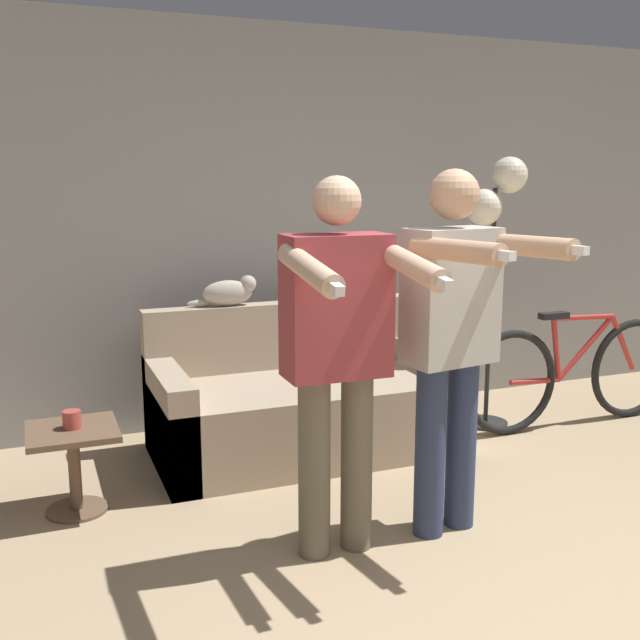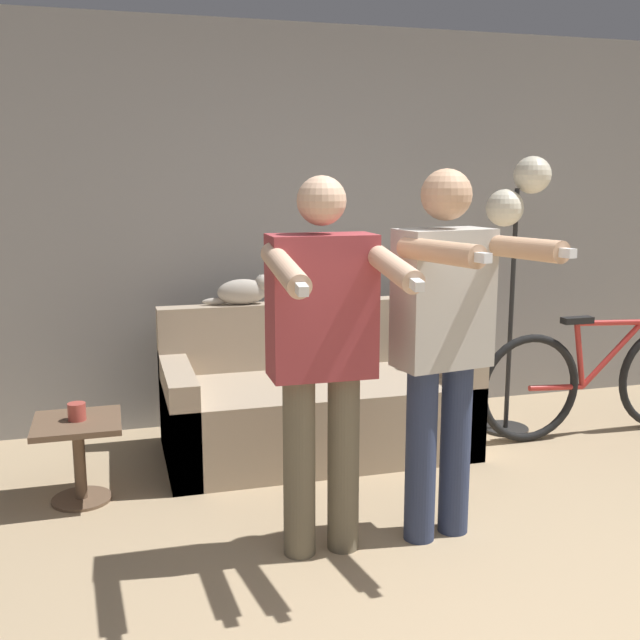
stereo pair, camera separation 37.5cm
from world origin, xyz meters
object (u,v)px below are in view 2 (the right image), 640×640
at_px(cat, 244,291).
at_px(side_table, 78,443).
at_px(bicycle, 599,380).
at_px(floor_lamp, 517,214).
at_px(couch, 315,405).
at_px(person_left, 323,344).
at_px(person_right, 445,332).
at_px(cup, 77,412).

relative_size(cat, side_table, 0.99).
relative_size(cat, bicycle, 0.25).
bearing_deg(floor_lamp, couch, 179.76).
xyz_separation_m(person_left, cat, (-0.05, 1.57, -0.00)).
bearing_deg(person_right, floor_lamp, 40.41).
relative_size(floor_lamp, cup, 19.77).
distance_m(person_right, cat, 1.68).
bearing_deg(cup, person_right, -28.16).
height_order(couch, floor_lamp, floor_lamp).
height_order(person_right, cat, person_right).
height_order(person_right, floor_lamp, floor_lamp).
relative_size(person_left, cup, 18.44).
distance_m(person_right, cup, 1.88).
bearing_deg(floor_lamp, side_table, -171.85).
relative_size(cat, cup, 4.81).
bearing_deg(bicycle, couch, 172.87).
distance_m(couch, floor_lamp, 1.72).
relative_size(cat, floor_lamp, 0.24).
xyz_separation_m(cup, bicycle, (3.16, 0.16, -0.12)).
xyz_separation_m(person_right, floor_lamp, (1.05, 1.23, 0.44)).
bearing_deg(bicycle, person_right, -147.13).
height_order(cat, floor_lamp, floor_lamp).
bearing_deg(bicycle, floor_lamp, 156.59).
distance_m(person_right, side_table, 1.93).
distance_m(cat, side_table, 1.38).
height_order(person_left, bicycle, person_left).
bearing_deg(person_left, side_table, 141.57).
bearing_deg(cup, side_table, -139.15).
bearing_deg(couch, floor_lamp, -0.24).
relative_size(person_left, bicycle, 0.98).
bearing_deg(couch, cup, -164.12).
distance_m(side_table, bicycle, 3.17).
bearing_deg(person_right, couch, 92.34).
distance_m(couch, bicycle, 1.83).
height_order(cat, side_table, cat).
bearing_deg(side_table, bicycle, 2.86).
distance_m(couch, person_left, 1.44).
distance_m(floor_lamp, side_table, 2.89).
bearing_deg(bicycle, cat, 165.60).
bearing_deg(person_left, person_right, 0.83).
xyz_separation_m(cat, floor_lamp, (1.66, -0.34, 0.47)).
bearing_deg(person_left, couch, 76.97).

